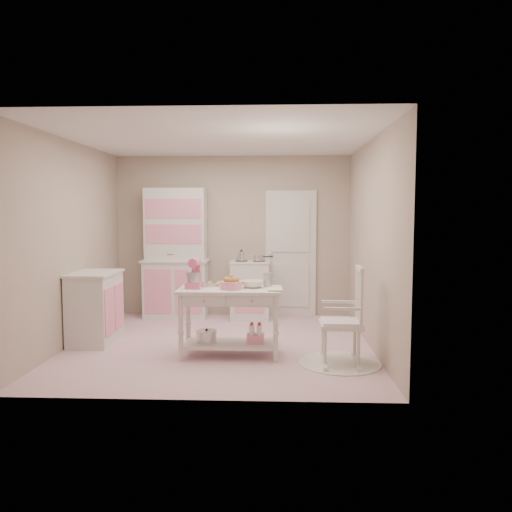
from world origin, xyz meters
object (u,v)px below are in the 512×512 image
at_px(stand_mixer, 194,274).
at_px(base_cabinet, 95,307).
at_px(hutch, 176,253).
at_px(bread_basket, 231,285).
at_px(rocking_chair, 341,315).
at_px(work_table, 230,322).
at_px(stove, 250,290).

bearing_deg(stand_mixer, base_cabinet, 164.81).
relative_size(hutch, bread_basket, 8.32).
xyz_separation_m(rocking_chair, bread_basket, (-1.24, 0.21, 0.30)).
distance_m(base_cabinet, work_table, 1.88).
bearing_deg(stove, hutch, 177.61).
bearing_deg(hutch, bread_basket, -63.44).
bearing_deg(bread_basket, rocking_chair, -9.70).
xyz_separation_m(hutch, bread_basket, (1.09, -2.19, -0.19)).
relative_size(base_cabinet, rocking_chair, 0.84).
bearing_deg(stove, base_cabinet, -141.06).
height_order(work_table, stand_mixer, stand_mixer).
height_order(rocking_chair, work_table, rocking_chair).
xyz_separation_m(stove, bread_basket, (-0.11, -2.14, 0.39)).
height_order(hutch, stand_mixer, hutch).
bearing_deg(stove, work_table, -93.49).
relative_size(base_cabinet, bread_basket, 3.68).
height_order(work_table, bread_basket, bread_basket).
relative_size(hutch, rocking_chair, 1.89).
distance_m(hutch, stove, 1.33).
xyz_separation_m(stove, stand_mixer, (-0.55, -2.07, 0.51)).
xyz_separation_m(work_table, stand_mixer, (-0.42, 0.02, 0.57)).
xyz_separation_m(base_cabinet, rocking_chair, (3.07, -0.79, 0.09)).
distance_m(base_cabinet, bread_basket, 1.95).
height_order(hutch, work_table, hutch).
bearing_deg(hutch, base_cabinet, -114.46).
bearing_deg(work_table, bread_basket, -68.20).
distance_m(stove, bread_basket, 2.17).
xyz_separation_m(work_table, bread_basket, (0.02, -0.05, 0.45)).
relative_size(stand_mixer, bread_basket, 1.36).
distance_m(rocking_chair, bread_basket, 1.29).
relative_size(stove, bread_basket, 3.68).
bearing_deg(base_cabinet, bread_basket, -17.44).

